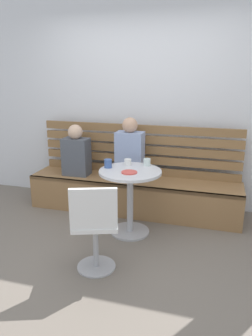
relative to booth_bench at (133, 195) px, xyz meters
The scene contains 12 objects.
ground 1.22m from the booth_bench, 90.00° to the right, with size 8.00×8.00×0.00m, color #70665B.
back_wall 1.31m from the booth_bench, 90.00° to the left, with size 5.20×0.10×2.90m, color silver.
booth_bench is the anchor object (origin of this frame).
booth_backrest 0.61m from the booth_bench, 90.00° to the left, with size 2.65×0.04×0.66m.
cafe_table 0.66m from the booth_bench, 78.43° to the right, with size 0.68×0.68×0.74m.
white_chair 1.41m from the booth_bench, 89.23° to the right, with size 0.51×0.51×0.85m.
person_adult 0.58m from the booth_bench, behind, with size 0.34×0.22×0.79m.
person_child_left 0.93m from the booth_bench, behind, with size 0.34×0.22×0.67m.
cup_glass_short 0.70m from the booth_bench, 53.88° to the right, with size 0.08×0.08×0.08m, color silver.
cup_ceramic_white 0.68m from the booth_bench, 84.57° to the right, with size 0.08×0.08×0.07m, color white.
cup_mug_blue 0.80m from the booth_bench, 104.87° to the right, with size 0.08×0.08×0.10m, color #3D5B9E.
plate_small 0.86m from the booth_bench, 78.79° to the right, with size 0.17×0.17×0.01m, color #DB4C42.
Camera 1 is at (1.01, -2.59, 1.77)m, focal length 34.58 mm.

